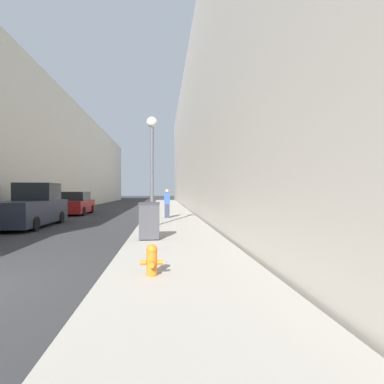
{
  "coord_description": "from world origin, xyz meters",
  "views": [
    {
      "loc": [
        4.43,
        -5.25,
        1.76
      ],
      "look_at": [
        6.54,
        16.65,
        1.67
      ],
      "focal_mm": 28.0,
      "sensor_mm": 36.0,
      "label": 1
    }
  ],
  "objects_px": {
    "lamppost": "(152,156)",
    "pickup_truck": "(31,208)",
    "fire_hydrant": "(152,259)",
    "parked_sedan_near": "(76,204)",
    "pedestrian_on_sidewalk": "(167,203)",
    "trash_bin": "(149,220)"
  },
  "relations": [
    {
      "from": "pedestrian_on_sidewalk",
      "to": "parked_sedan_near",
      "type": "bearing_deg",
      "value": 143.33
    },
    {
      "from": "pedestrian_on_sidewalk",
      "to": "lamppost",
      "type": "bearing_deg",
      "value": -99.58
    },
    {
      "from": "fire_hydrant",
      "to": "lamppost",
      "type": "distance_m",
      "value": 8.4
    },
    {
      "from": "fire_hydrant",
      "to": "trash_bin",
      "type": "distance_m",
      "value": 4.33
    },
    {
      "from": "lamppost",
      "to": "pedestrian_on_sidewalk",
      "type": "relative_size",
      "value": 2.88
    },
    {
      "from": "trash_bin",
      "to": "lamppost",
      "type": "height_order",
      "value": "lamppost"
    },
    {
      "from": "fire_hydrant",
      "to": "pickup_truck",
      "type": "distance_m",
      "value": 11.47
    },
    {
      "from": "fire_hydrant",
      "to": "parked_sedan_near",
      "type": "xyz_separation_m",
      "value": [
        -6.27,
        17.26,
        0.33
      ]
    },
    {
      "from": "parked_sedan_near",
      "to": "pedestrian_on_sidewalk",
      "type": "relative_size",
      "value": 2.47
    },
    {
      "from": "trash_bin",
      "to": "pickup_truck",
      "type": "height_order",
      "value": "pickup_truck"
    },
    {
      "from": "pedestrian_on_sidewalk",
      "to": "fire_hydrant",
      "type": "bearing_deg",
      "value": -92.08
    },
    {
      "from": "lamppost",
      "to": "parked_sedan_near",
      "type": "xyz_separation_m",
      "value": [
        -5.98,
        9.37,
        -2.55
      ]
    },
    {
      "from": "pickup_truck",
      "to": "parked_sedan_near",
      "type": "xyz_separation_m",
      "value": [
        -0.02,
        7.65,
        -0.13
      ]
    },
    {
      "from": "lamppost",
      "to": "pickup_truck",
      "type": "distance_m",
      "value": 6.66
    },
    {
      "from": "pickup_truck",
      "to": "pedestrian_on_sidewalk",
      "type": "relative_size",
      "value": 3.06
    },
    {
      "from": "lamppost",
      "to": "parked_sedan_near",
      "type": "distance_m",
      "value": 11.41
    },
    {
      "from": "pickup_truck",
      "to": "pedestrian_on_sidewalk",
      "type": "xyz_separation_m",
      "value": [
        6.69,
        2.65,
        0.1
      ]
    },
    {
      "from": "trash_bin",
      "to": "parked_sedan_near",
      "type": "bearing_deg",
      "value": 114.98
    },
    {
      "from": "parked_sedan_near",
      "to": "pedestrian_on_sidewalk",
      "type": "distance_m",
      "value": 8.38
    },
    {
      "from": "fire_hydrant",
      "to": "pedestrian_on_sidewalk",
      "type": "distance_m",
      "value": 12.28
    },
    {
      "from": "lamppost",
      "to": "parked_sedan_near",
      "type": "height_order",
      "value": "lamppost"
    },
    {
      "from": "lamppost",
      "to": "trash_bin",
      "type": "bearing_deg",
      "value": -89.19
    }
  ]
}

